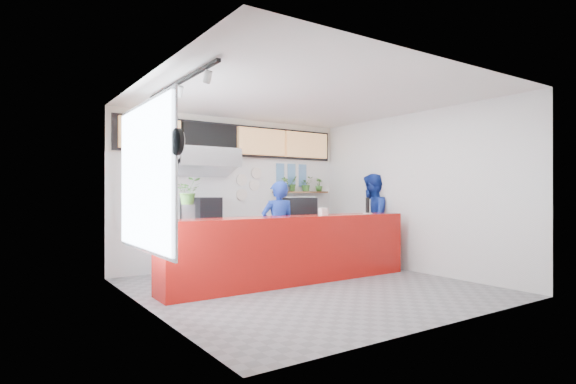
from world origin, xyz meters
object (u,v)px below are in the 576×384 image
staff_center (278,229)px  panini_oven (202,211)px  espresso_machine (298,209)px  service_counter (293,249)px  pepper_mill (368,205)px  staff_right (372,219)px

staff_center → panini_oven: bearing=-39.6°
panini_oven → espresso_machine: 2.21m
panini_oven → service_counter: bearing=-83.3°
staff_center → pepper_mill: (1.57, -0.63, 0.41)m
staff_right → staff_center: bearing=-28.2°
service_counter → panini_oven: (-0.85, 1.80, 0.60)m
staff_right → panini_oven: bearing=-47.9°
staff_center → staff_right: bearing=-169.1°
staff_center → service_counter: bearing=91.7°
panini_oven → staff_right: 3.47m
espresso_machine → service_counter: bearing=-103.6°
staff_center → staff_right: 2.30m
panini_oven → pepper_mill: 3.11m
espresso_machine → pepper_mill: (0.31, -1.81, 0.12)m
panini_oven → espresso_machine: panini_oven is taller
pepper_mill → panini_oven: bearing=144.4°
service_counter → staff_right: (2.40, 0.60, 0.39)m
espresso_machine → panini_oven: bearing=-156.4°
staff_right → espresso_machine: bearing=-76.9°
espresso_machine → staff_center: 1.75m
service_counter → pepper_mill: (1.68, -0.01, 0.71)m
staff_center → staff_right: (2.29, -0.02, 0.09)m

